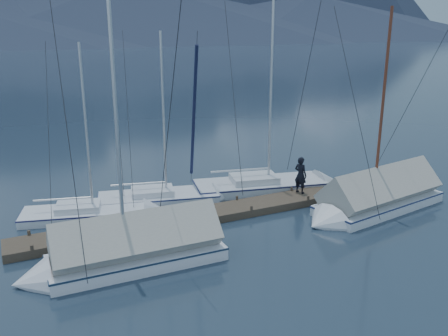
{
  "coord_description": "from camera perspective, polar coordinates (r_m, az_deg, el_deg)",
  "views": [
    {
      "loc": [
        -8.43,
        -15.66,
        8.04
      ],
      "look_at": [
        0.0,
        2.0,
        2.2
      ],
      "focal_mm": 38.0,
      "sensor_mm": 36.0,
      "label": 1
    }
  ],
  "objects": [
    {
      "name": "sailboat_covered_far",
      "position": [
        17.04,
        -12.29,
        -10.09
      ],
      "size": [
        7.2,
        3.05,
        10.05
      ],
      "color": "silver",
      "rests_on": "ground"
    },
    {
      "name": "ground",
      "position": [
        19.51,
        2.55,
        -7.73
      ],
      "size": [
        1000.0,
        1000.0,
        0.0
      ],
      "primitive_type": "plane",
      "color": "#152230",
      "rests_on": "ground"
    },
    {
      "name": "person",
      "position": [
        22.97,
        9.2,
        -0.83
      ],
      "size": [
        0.64,
        0.76,
        1.79
      ],
      "primitive_type": "imported",
      "rotation": [
        0.0,
        0.0,
        1.95
      ],
      "color": "black",
      "rests_on": "dock"
    },
    {
      "name": "sailboat_covered_near",
      "position": [
        22.5,
        17.3,
        -3.78
      ],
      "size": [
        7.84,
        3.6,
        9.84
      ],
      "color": "silver",
      "rests_on": "ground"
    },
    {
      "name": "sailboat_open_mid",
      "position": [
        22.96,
        -5.79,
        -3.56
      ],
      "size": [
        6.81,
        3.34,
        8.67
      ],
      "color": "silver",
      "rests_on": "ground"
    },
    {
      "name": "sailboat_open_right",
      "position": [
        24.63,
        6.53,
        -2.11
      ],
      "size": [
        7.99,
        3.86,
        10.19
      ],
      "color": "#B8BEC5",
      "rests_on": "ground"
    },
    {
      "name": "mooring_posts",
      "position": [
        20.83,
        -1.25,
        -5.05
      ],
      "size": [
        15.12,
        1.52,
        0.35
      ],
      "color": "#382D23",
      "rests_on": "ground"
    },
    {
      "name": "sailboat_open_left",
      "position": [
        21.67,
        -14.29,
        -5.29
      ],
      "size": [
        6.45,
        3.26,
        8.21
      ],
      "color": "silver",
      "rests_on": "ground"
    },
    {
      "name": "dock",
      "position": [
        21.11,
        0.0,
        -5.45
      ],
      "size": [
        18.0,
        1.5,
        0.54
      ],
      "color": "#382D23",
      "rests_on": "ground"
    }
  ]
}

